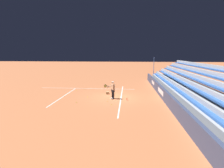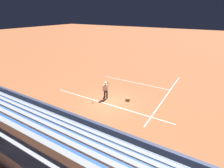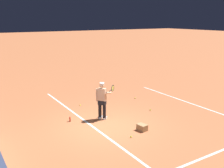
{
  "view_description": "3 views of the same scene",
  "coord_description": "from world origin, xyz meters",
  "px_view_note": "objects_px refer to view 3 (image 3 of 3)",
  "views": [
    {
      "loc": [
        -17.35,
        -1.12,
        4.37
      ],
      "look_at": [
        -0.36,
        0.4,
        1.41
      ],
      "focal_mm": 28.0,
      "sensor_mm": 36.0,
      "label": 1
    },
    {
      "loc": [
        7.53,
        -12.15,
        7.75
      ],
      "look_at": [
        -0.41,
        1.0,
        1.34
      ],
      "focal_mm": 28.0,
      "sensor_mm": 36.0,
      "label": 2
    },
    {
      "loc": [
        9.14,
        -5.29,
        4.51
      ],
      "look_at": [
        -1.27,
        1.19,
        1.41
      ],
      "focal_mm": 42.0,
      "sensor_mm": 36.0,
      "label": 3
    }
  ],
  "objects_px": {
    "tennis_ball_by_box": "(80,105)",
    "tennis_player": "(102,100)",
    "tennis_ball_near_player": "(135,98)",
    "tennis_ball_midcourt": "(131,137)",
    "ball_box_cardboard": "(142,127)",
    "water_bottle": "(70,119)",
    "tennis_ball_toward_net": "(150,110)",
    "tennis_ball_on_baseline": "(99,110)"
  },
  "relations": [
    {
      "from": "tennis_ball_by_box",
      "to": "tennis_player",
      "type": "bearing_deg",
      "value": 2.37
    },
    {
      "from": "tennis_ball_near_player",
      "to": "tennis_ball_midcourt",
      "type": "bearing_deg",
      "value": -38.53
    },
    {
      "from": "ball_box_cardboard",
      "to": "water_bottle",
      "type": "xyz_separation_m",
      "value": [
        -2.46,
        -2.15,
        -0.02
      ]
    },
    {
      "from": "tennis_player",
      "to": "tennis_ball_by_box",
      "type": "xyz_separation_m",
      "value": [
        -2.22,
        -0.09,
        -0.86
      ]
    },
    {
      "from": "tennis_ball_near_player",
      "to": "tennis_ball_toward_net",
      "type": "bearing_deg",
      "value": -15.47
    },
    {
      "from": "water_bottle",
      "to": "tennis_player",
      "type": "bearing_deg",
      "value": 70.77
    },
    {
      "from": "ball_box_cardboard",
      "to": "tennis_player",
      "type": "bearing_deg",
      "value": -159.15
    },
    {
      "from": "ball_box_cardboard",
      "to": "tennis_ball_on_baseline",
      "type": "height_order",
      "value": "ball_box_cardboard"
    },
    {
      "from": "tennis_ball_on_baseline",
      "to": "tennis_ball_by_box",
      "type": "distance_m",
      "value": 1.24
    },
    {
      "from": "tennis_ball_near_player",
      "to": "water_bottle",
      "type": "distance_m",
      "value": 4.72
    },
    {
      "from": "tennis_ball_toward_net",
      "to": "tennis_ball_midcourt",
      "type": "distance_m",
      "value": 3.29
    },
    {
      "from": "tennis_ball_on_baseline",
      "to": "tennis_ball_near_player",
      "type": "relative_size",
      "value": 1.0
    },
    {
      "from": "tennis_player",
      "to": "tennis_ball_toward_net",
      "type": "distance_m",
      "value": 2.75
    },
    {
      "from": "ball_box_cardboard",
      "to": "tennis_ball_near_player",
      "type": "height_order",
      "value": "ball_box_cardboard"
    },
    {
      "from": "tennis_ball_near_player",
      "to": "water_bottle",
      "type": "relative_size",
      "value": 0.3
    },
    {
      "from": "tennis_player",
      "to": "tennis_ball_on_baseline",
      "type": "xyz_separation_m",
      "value": [
        -1.09,
        0.42,
        -0.86
      ]
    },
    {
      "from": "tennis_ball_near_player",
      "to": "tennis_player",
      "type": "bearing_deg",
      "value": -61.44
    },
    {
      "from": "ball_box_cardboard",
      "to": "tennis_ball_toward_net",
      "type": "relative_size",
      "value": 6.06
    },
    {
      "from": "tennis_ball_on_baseline",
      "to": "tennis_ball_midcourt",
      "type": "height_order",
      "value": "same"
    },
    {
      "from": "tennis_player",
      "to": "water_bottle",
      "type": "height_order",
      "value": "tennis_player"
    },
    {
      "from": "tennis_ball_by_box",
      "to": "tennis_ball_midcourt",
      "type": "height_order",
      "value": "same"
    },
    {
      "from": "tennis_ball_by_box",
      "to": "tennis_ball_midcourt",
      "type": "bearing_deg",
      "value": 0.79
    },
    {
      "from": "tennis_player",
      "to": "tennis_ball_by_box",
      "type": "relative_size",
      "value": 25.98
    },
    {
      "from": "ball_box_cardboard",
      "to": "tennis_ball_by_box",
      "type": "distance_m",
      "value": 4.28
    },
    {
      "from": "ball_box_cardboard",
      "to": "tennis_ball_toward_net",
      "type": "xyz_separation_m",
      "value": [
        -1.67,
        1.84,
        -0.1
      ]
    },
    {
      "from": "tennis_ball_on_baseline",
      "to": "tennis_ball_midcourt",
      "type": "xyz_separation_m",
      "value": [
        3.37,
        -0.45,
        0.0
      ]
    },
    {
      "from": "tennis_ball_toward_net",
      "to": "tennis_ball_on_baseline",
      "type": "xyz_separation_m",
      "value": [
        -1.39,
        -2.18,
        0.0
      ]
    },
    {
      "from": "tennis_ball_midcourt",
      "to": "tennis_ball_on_baseline",
      "type": "bearing_deg",
      "value": 172.44
    },
    {
      "from": "tennis_player",
      "to": "ball_box_cardboard",
      "type": "distance_m",
      "value": 2.24
    },
    {
      "from": "ball_box_cardboard",
      "to": "tennis_ball_by_box",
      "type": "height_order",
      "value": "ball_box_cardboard"
    },
    {
      "from": "tennis_ball_toward_net",
      "to": "tennis_ball_midcourt",
      "type": "relative_size",
      "value": 1.0
    },
    {
      "from": "tennis_ball_on_baseline",
      "to": "tennis_ball_near_player",
      "type": "xyz_separation_m",
      "value": [
        -0.62,
        2.73,
        0.0
      ]
    },
    {
      "from": "tennis_player",
      "to": "tennis_ball_midcourt",
      "type": "relative_size",
      "value": 25.98
    },
    {
      "from": "tennis_ball_on_baseline",
      "to": "tennis_ball_near_player",
      "type": "height_order",
      "value": "same"
    },
    {
      "from": "tennis_player",
      "to": "tennis_ball_on_baseline",
      "type": "height_order",
      "value": "tennis_player"
    },
    {
      "from": "tennis_ball_midcourt",
      "to": "tennis_ball_near_player",
      "type": "distance_m",
      "value": 5.11
    },
    {
      "from": "tennis_ball_on_baseline",
      "to": "tennis_ball_by_box",
      "type": "height_order",
      "value": "same"
    },
    {
      "from": "tennis_ball_on_baseline",
      "to": "tennis_ball_by_box",
      "type": "relative_size",
      "value": 1.0
    },
    {
      "from": "tennis_ball_toward_net",
      "to": "tennis_ball_midcourt",
      "type": "bearing_deg",
      "value": -52.93
    },
    {
      "from": "tennis_player",
      "to": "ball_box_cardboard",
      "type": "relative_size",
      "value": 4.29
    },
    {
      "from": "water_bottle",
      "to": "ball_box_cardboard",
      "type": "bearing_deg",
      "value": 41.19
    },
    {
      "from": "tennis_player",
      "to": "ball_box_cardboard",
      "type": "bearing_deg",
      "value": 20.85
    }
  ]
}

